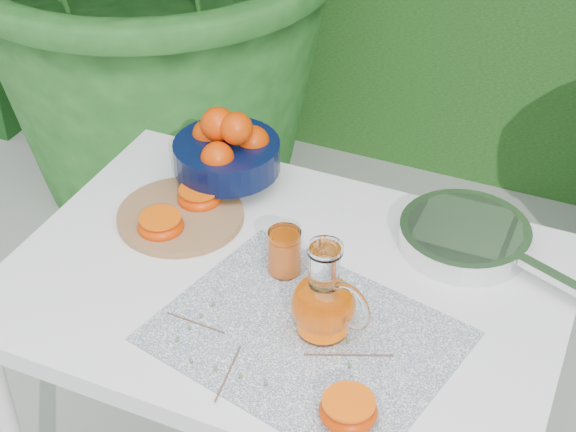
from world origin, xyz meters
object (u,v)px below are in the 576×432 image
at_px(white_table, 284,312).
at_px(cutting_board, 181,216).
at_px(juice_pitcher, 324,303).
at_px(saute_pan, 466,236).
at_px(fruit_bowl, 227,149).

distance_m(white_table, cutting_board, 0.29).
bearing_deg(juice_pitcher, saute_pan, 63.55).
height_order(cutting_board, saute_pan, saute_pan).
bearing_deg(fruit_bowl, juice_pitcher, -43.89).
distance_m(cutting_board, juice_pitcher, 0.42).
bearing_deg(cutting_board, white_table, -17.85).
distance_m(fruit_bowl, saute_pan, 0.51).
relative_size(fruit_bowl, saute_pan, 0.55).
distance_m(fruit_bowl, juice_pitcher, 0.48).
relative_size(white_table, fruit_bowl, 4.07).
height_order(fruit_bowl, juice_pitcher, juice_pitcher).
relative_size(white_table, cutting_board, 4.00).
height_order(white_table, juice_pitcher, juice_pitcher).
relative_size(cutting_board, fruit_bowl, 1.02).
relative_size(cutting_board, saute_pan, 0.56).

